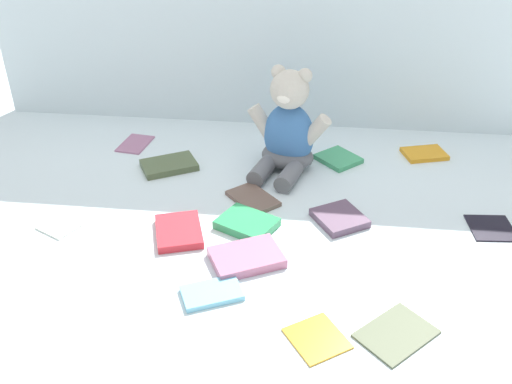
{
  "coord_description": "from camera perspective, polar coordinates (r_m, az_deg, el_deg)",
  "views": [
    {
      "loc": [
        0.13,
        -1.09,
        0.72
      ],
      "look_at": [
        0.02,
        -0.1,
        0.1
      ],
      "focal_mm": 39.38,
      "sensor_mm": 36.0,
      "label": 1
    }
  ],
  "objects": [
    {
      "name": "book_case_8",
      "position": [
        1.02,
        14.07,
        -13.7
      ],
      "size": [
        0.16,
        0.16,
        0.01
      ],
      "primitive_type": "cube",
      "rotation": [
        0.0,
        0.0,
        2.35
      ],
      "color": "#50583E",
      "rests_on": "ground_plane"
    },
    {
      "name": "book_case_4",
      "position": [
        0.99,
        6.22,
        -14.49
      ],
      "size": [
        0.12,
        0.13,
        0.01
      ],
      "primitive_type": "cube",
      "rotation": [
        0.0,
        0.0,
        3.74
      ],
      "color": "gold",
      "rests_on": "ground_plane"
    },
    {
      "name": "book_case_1",
      "position": [
        1.14,
        -0.97,
        -6.66
      ],
      "size": [
        0.17,
        0.15,
        0.02
      ],
      "primitive_type": "cube",
      "rotation": [
        0.0,
        0.0,
        5.18
      ],
      "color": "#B56584",
      "rests_on": "ground_plane"
    },
    {
      "name": "book_case_5",
      "position": [
        1.48,
        -8.82,
        2.72
      ],
      "size": [
        0.16,
        0.15,
        0.02
      ],
      "primitive_type": "cube",
      "rotation": [
        0.0,
        0.0,
        2.08
      ],
      "color": "#4C5939",
      "rests_on": "ground_plane"
    },
    {
      "name": "book_case_0",
      "position": [
        1.52,
        8.36,
        3.37
      ],
      "size": [
        0.14,
        0.14,
        0.01
      ],
      "primitive_type": "cube",
      "rotation": [
        0.0,
        0.0,
        3.89
      ],
      "color": "#3F9D66",
      "rests_on": "ground_plane"
    },
    {
      "name": "teddy_bear",
      "position": [
        1.43,
        3.24,
        6.07
      ],
      "size": [
        0.22,
        0.22,
        0.27
      ],
      "rotation": [
        0.0,
        0.0,
        -0.28
      ],
      "color": "#3F72B2",
      "rests_on": "ground_plane"
    },
    {
      "name": "book_case_6",
      "position": [
        1.23,
        -7.85,
        -3.97
      ],
      "size": [
        0.13,
        0.15,
        0.02
      ],
      "primitive_type": "cube",
      "rotation": [
        0.0,
        0.0,
        0.31
      ],
      "color": "red",
      "rests_on": "ground_plane"
    },
    {
      "name": "book_case_11",
      "position": [
        1.34,
        22.8,
        -3.33
      ],
      "size": [
        0.1,
        0.11,
        0.01
      ],
      "primitive_type": "cube",
      "rotation": [
        0.0,
        0.0,
        4.79
      ],
      "color": "black",
      "rests_on": "ground_plane"
    },
    {
      "name": "book_case_7",
      "position": [
        1.33,
        -0.32,
        -0.68
      ],
      "size": [
        0.14,
        0.14,
        0.01
      ],
      "primitive_type": "cube",
      "rotation": [
        0.0,
        0.0,
        3.89
      ],
      "color": "brown",
      "rests_on": "ground_plane"
    },
    {
      "name": "book_case_3",
      "position": [
        1.24,
        -1.13,
        -3.2
      ],
      "size": [
        0.15,
        0.14,
        0.02
      ],
      "primitive_type": "cube",
      "rotation": [
        0.0,
        0.0,
        1.11
      ],
      "color": "#2E9455",
      "rests_on": "ground_plane"
    },
    {
      "name": "book_case_12",
      "position": [
        1.32,
        -18.99,
        -3.01
      ],
      "size": [
        0.11,
        0.12,
        0.01
      ],
      "primitive_type": "cube",
      "rotation": [
        0.0,
        0.0,
        5.82
      ],
      "color": "silver",
      "rests_on": "ground_plane"
    },
    {
      "name": "book_case_13",
      "position": [
        1.07,
        -4.51,
        -10.2
      ],
      "size": [
        0.13,
        0.11,
        0.01
      ],
      "primitive_type": "cube",
      "rotation": [
        0.0,
        0.0,
        2.0
      ],
      "color": "#74BFDA",
      "rests_on": "ground_plane"
    },
    {
      "name": "book_case_9",
      "position": [
        1.62,
        -12.18,
        4.87
      ],
      "size": [
        0.09,
        0.12,
        0.01
      ],
      "primitive_type": "cube",
      "rotation": [
        0.0,
        0.0,
        6.15
      ],
      "color": "#A46789",
      "rests_on": "ground_plane"
    },
    {
      "name": "backdrop_drape",
      "position": [
        1.62,
        1.64,
        18.56
      ],
      "size": [
        1.63,
        0.03,
        0.7
      ],
      "primitive_type": "cube",
      "color": "silver",
      "rests_on": "ground_plane"
    },
    {
      "name": "book_case_10",
      "position": [
        1.27,
        8.48,
        -2.64
      ],
      "size": [
        0.14,
        0.14,
        0.02
      ],
      "primitive_type": "cube",
      "rotation": [
        0.0,
        0.0,
        0.56
      ],
      "color": "#594156",
      "rests_on": "ground_plane"
    },
    {
      "name": "ground_plane",
      "position": [
        1.32,
        -0.43,
        -1.38
      ],
      "size": [
        3.2,
        3.2,
        0.0
      ],
      "primitive_type": "plane",
      "color": "silver"
    },
    {
      "name": "book_case_2",
      "position": [
        1.6,
        16.73,
        3.75
      ],
      "size": [
        0.13,
        0.11,
        0.01
      ],
      "primitive_type": "cube",
      "rotation": [
        0.0,
        0.0,
        1.86
      ],
      "color": "orange",
      "rests_on": "ground_plane"
    }
  ]
}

